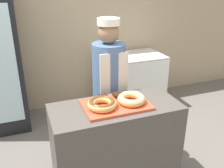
{
  "coord_description": "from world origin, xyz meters",
  "views": [
    {
      "loc": [
        -0.75,
        -1.9,
        2.05
      ],
      "look_at": [
        0.0,
        0.1,
        1.16
      ],
      "focal_mm": 40.0,
      "sensor_mm": 36.0,
      "label": 1
    }
  ],
  "objects_px": {
    "donut_light_glaze": "(131,99)",
    "brownie_back_left": "(103,97)",
    "brownie_back_right": "(118,95)",
    "chest_freezer": "(131,80)",
    "baker_person": "(109,90)",
    "bottle_amber": "(117,48)",
    "serving_tray": "(116,105)",
    "donut_chocolate_glaze": "(102,104)",
    "bottle_blue": "(107,48)",
    "bottle_green": "(118,52)"
  },
  "relations": [
    {
      "from": "donut_chocolate_glaze",
      "to": "brownie_back_right",
      "type": "xyz_separation_m",
      "value": [
        0.22,
        0.17,
        -0.02
      ]
    },
    {
      "from": "brownie_back_right",
      "to": "bottle_amber",
      "type": "xyz_separation_m",
      "value": [
        0.69,
        1.79,
        -0.02
      ]
    },
    {
      "from": "donut_chocolate_glaze",
      "to": "bottle_amber",
      "type": "distance_m",
      "value": 2.15
    },
    {
      "from": "bottle_blue",
      "to": "bottle_green",
      "type": "distance_m",
      "value": 0.25
    },
    {
      "from": "baker_person",
      "to": "bottle_green",
      "type": "xyz_separation_m",
      "value": [
        0.59,
        1.24,
        0.07
      ]
    },
    {
      "from": "donut_light_glaze",
      "to": "bottle_blue",
      "type": "height_order",
      "value": "bottle_blue"
    },
    {
      "from": "bottle_amber",
      "to": "bottle_green",
      "type": "xyz_separation_m",
      "value": [
        -0.05,
        -0.17,
        -0.02
      ]
    },
    {
      "from": "bottle_amber",
      "to": "donut_chocolate_glaze",
      "type": "bearing_deg",
      "value": -114.97
    },
    {
      "from": "donut_chocolate_glaze",
      "to": "brownie_back_right",
      "type": "distance_m",
      "value": 0.27
    },
    {
      "from": "baker_person",
      "to": "bottle_amber",
      "type": "distance_m",
      "value": 1.55
    },
    {
      "from": "brownie_back_left",
      "to": "brownie_back_right",
      "type": "height_order",
      "value": "same"
    },
    {
      "from": "bottle_amber",
      "to": "bottle_green",
      "type": "height_order",
      "value": "bottle_amber"
    },
    {
      "from": "serving_tray",
      "to": "donut_chocolate_glaze",
      "type": "relative_size",
      "value": 2.3
    },
    {
      "from": "donut_light_glaze",
      "to": "chest_freezer",
      "type": "relative_size",
      "value": 0.25
    },
    {
      "from": "brownie_back_right",
      "to": "chest_freezer",
      "type": "relative_size",
      "value": 0.08
    },
    {
      "from": "serving_tray",
      "to": "brownie_back_left",
      "type": "distance_m",
      "value": 0.16
    },
    {
      "from": "chest_freezer",
      "to": "bottle_blue",
      "type": "bearing_deg",
      "value": 143.26
    },
    {
      "from": "brownie_back_left",
      "to": "bottle_blue",
      "type": "bearing_deg",
      "value": 69.49
    },
    {
      "from": "serving_tray",
      "to": "bottle_green",
      "type": "relative_size",
      "value": 3.03
    },
    {
      "from": "chest_freezer",
      "to": "bottle_amber",
      "type": "bearing_deg",
      "value": 134.71
    },
    {
      "from": "serving_tray",
      "to": "donut_light_glaze",
      "type": "relative_size",
      "value": 2.3
    },
    {
      "from": "serving_tray",
      "to": "brownie_back_right",
      "type": "height_order",
      "value": "brownie_back_right"
    },
    {
      "from": "chest_freezer",
      "to": "brownie_back_right",
      "type": "bearing_deg",
      "value": -118.89
    },
    {
      "from": "brownie_back_right",
      "to": "bottle_green",
      "type": "relative_size",
      "value": 0.45
    },
    {
      "from": "donut_chocolate_glaze",
      "to": "bottle_blue",
      "type": "relative_size",
      "value": 1.0
    },
    {
      "from": "brownie_back_right",
      "to": "bottle_blue",
      "type": "relative_size",
      "value": 0.34
    },
    {
      "from": "brownie_back_left",
      "to": "bottle_blue",
      "type": "distance_m",
      "value": 1.97
    },
    {
      "from": "brownie_back_right",
      "to": "bottle_green",
      "type": "height_order",
      "value": "bottle_green"
    },
    {
      "from": "serving_tray",
      "to": "donut_chocolate_glaze",
      "type": "xyz_separation_m",
      "value": [
        -0.14,
        -0.03,
        0.05
      ]
    },
    {
      "from": "donut_light_glaze",
      "to": "bottle_green",
      "type": "bearing_deg",
      "value": 72.22
    },
    {
      "from": "donut_light_glaze",
      "to": "donut_chocolate_glaze",
      "type": "bearing_deg",
      "value": 180.0
    },
    {
      "from": "bottle_blue",
      "to": "donut_chocolate_glaze",
      "type": "bearing_deg",
      "value": -110.65
    },
    {
      "from": "bottle_blue",
      "to": "bottle_green",
      "type": "height_order",
      "value": "bottle_blue"
    },
    {
      "from": "bottle_green",
      "to": "bottle_amber",
      "type": "bearing_deg",
      "value": 72.43
    },
    {
      "from": "donut_chocolate_glaze",
      "to": "chest_freezer",
      "type": "distance_m",
      "value": 2.16
    },
    {
      "from": "brownie_back_left",
      "to": "bottle_amber",
      "type": "height_order",
      "value": "bottle_amber"
    },
    {
      "from": "brownie_back_left",
      "to": "chest_freezer",
      "type": "height_order",
      "value": "brownie_back_left"
    },
    {
      "from": "brownie_back_right",
      "to": "donut_chocolate_glaze",
      "type": "bearing_deg",
      "value": -142.46
    },
    {
      "from": "serving_tray",
      "to": "brownie_back_right",
      "type": "relative_size",
      "value": 6.77
    },
    {
      "from": "brownie_back_right",
      "to": "serving_tray",
      "type": "bearing_deg",
      "value": -118.58
    },
    {
      "from": "brownie_back_left",
      "to": "bottle_amber",
      "type": "relative_size",
      "value": 0.34
    },
    {
      "from": "donut_light_glaze",
      "to": "chest_freezer",
      "type": "distance_m",
      "value": 2.03
    },
    {
      "from": "baker_person",
      "to": "bottle_amber",
      "type": "height_order",
      "value": "baker_person"
    },
    {
      "from": "bottle_amber",
      "to": "donut_light_glaze",
      "type": "bearing_deg",
      "value": -107.76
    },
    {
      "from": "baker_person",
      "to": "bottle_amber",
      "type": "relative_size",
      "value": 6.59
    },
    {
      "from": "donut_chocolate_glaze",
      "to": "bottle_green",
      "type": "bearing_deg",
      "value": 64.36
    },
    {
      "from": "donut_light_glaze",
      "to": "brownie_back_left",
      "type": "relative_size",
      "value": 2.94
    },
    {
      "from": "serving_tray",
      "to": "donut_light_glaze",
      "type": "height_order",
      "value": "donut_light_glaze"
    },
    {
      "from": "brownie_back_left",
      "to": "serving_tray",
      "type": "bearing_deg",
      "value": -61.42
    },
    {
      "from": "donut_chocolate_glaze",
      "to": "donut_light_glaze",
      "type": "distance_m",
      "value": 0.28
    }
  ]
}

